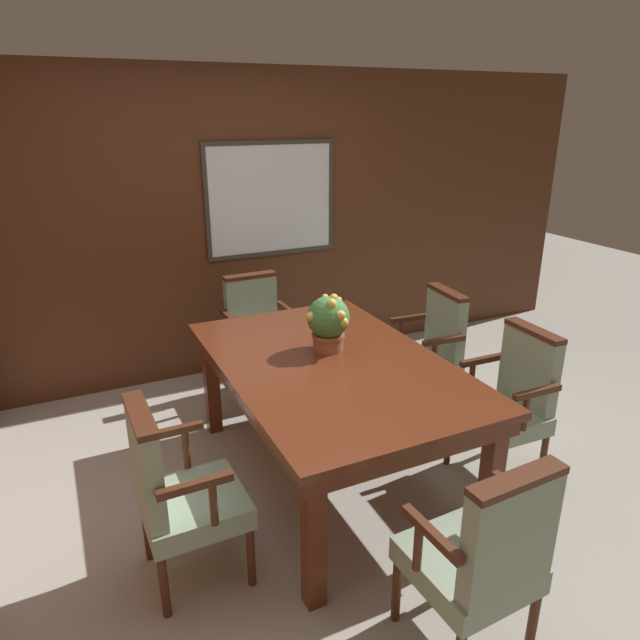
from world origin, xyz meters
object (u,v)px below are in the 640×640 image
at_px(chair_head_near, 482,554).
at_px(potted_plant, 329,321).
at_px(chair_right_far, 429,349).
at_px(chair_right_near, 510,399).
at_px(chair_head_far, 257,331).
at_px(chair_left_near, 176,490).
at_px(dining_table, 331,376).

xyz_separation_m(chair_head_near, potted_plant, (0.07, 1.49, 0.45)).
bearing_deg(chair_right_far, chair_head_near, -25.30).
bearing_deg(chair_right_far, chair_right_near, 4.16).
xyz_separation_m(chair_right_near, chair_head_near, (-1.00, -0.93, 0.00)).
bearing_deg(chair_head_far, chair_left_near, -121.63).
height_order(chair_right_near, potted_plant, potted_plant).
height_order(chair_head_far, potted_plant, potted_plant).
relative_size(chair_head_near, potted_plant, 2.72).
height_order(chair_head_near, potted_plant, potted_plant).
distance_m(chair_right_near, chair_head_far, 1.97).
distance_m(chair_right_near, potted_plant, 1.19).
xyz_separation_m(dining_table, chair_right_far, (1.00, 0.42, -0.18)).
bearing_deg(potted_plant, chair_head_near, -92.54).
bearing_deg(potted_plant, chair_left_near, -151.32).
distance_m(chair_right_near, chair_right_far, 0.83).
distance_m(chair_head_near, potted_plant, 1.56).
height_order(dining_table, chair_right_near, chair_right_near).
relative_size(dining_table, chair_head_near, 2.01).
bearing_deg(chair_head_near, potted_plant, -95.17).
distance_m(chair_left_near, chair_right_far, 2.17).
height_order(chair_left_near, chair_head_far, same).
height_order(chair_right_near, chair_right_far, same).
relative_size(chair_right_near, chair_left_near, 1.00).
distance_m(chair_head_near, chair_right_far, 2.02).
bearing_deg(potted_plant, chair_head_far, 93.09).
relative_size(chair_right_near, chair_head_far, 1.00).
xyz_separation_m(chair_right_near, chair_right_far, (0.01, 0.83, 0.00)).
height_order(chair_left_near, chair_head_near, same).
relative_size(chair_right_near, chair_head_near, 1.00).
distance_m(dining_table, chair_head_near, 1.35).
bearing_deg(chair_head_far, chair_right_near, -60.86).
bearing_deg(chair_right_near, chair_left_near, -88.17).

